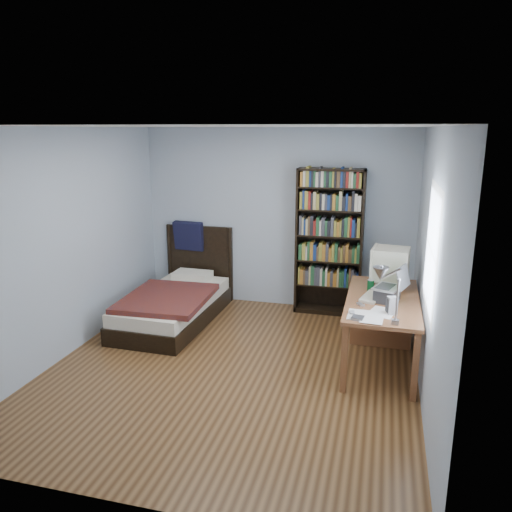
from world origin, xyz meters
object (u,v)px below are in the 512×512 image
(laptop, at_px, (389,292))
(soda_can, at_px, (371,286))
(crt_monitor, at_px, (389,265))
(bed, at_px, (176,301))
(desk_lamp, at_px, (384,279))
(speaker, at_px, (392,306))
(bookshelf, at_px, (329,242))
(keyboard, at_px, (372,297))
(desk, at_px, (382,312))

(laptop, relative_size, soda_can, 3.02)
(crt_monitor, height_order, bed, crt_monitor)
(desk_lamp, xyz_separation_m, speaker, (0.10, 0.67, -0.46))
(bookshelf, xyz_separation_m, bed, (-1.92, -0.80, -0.73))
(desk_lamp, height_order, keyboard, desk_lamp)
(crt_monitor, xyz_separation_m, laptop, (0.01, -0.52, -0.15))
(crt_monitor, distance_m, bookshelf, 1.24)
(speaker, relative_size, soda_can, 1.30)
(desk_lamp, bearing_deg, bookshelf, 106.09)
(keyboard, height_order, bed, bed)
(laptop, bearing_deg, bookshelf, 118.14)
(bookshelf, bearing_deg, speaker, -65.90)
(desk, height_order, speaker, speaker)
(laptop, distance_m, desk_lamp, 1.12)
(crt_monitor, bearing_deg, laptop, -89.32)
(crt_monitor, xyz_separation_m, bed, (-2.70, 0.16, -0.73))
(desk, relative_size, crt_monitor, 3.44)
(desk_lamp, relative_size, bookshelf, 0.34)
(crt_monitor, relative_size, soda_can, 3.46)
(crt_monitor, xyz_separation_m, soda_can, (-0.19, -0.24, -0.19))
(crt_monitor, xyz_separation_m, desk_lamp, (-0.06, -1.55, 0.28))
(soda_can, bearing_deg, desk, 58.78)
(speaker, bearing_deg, soda_can, 89.57)
(laptop, distance_m, bookshelf, 1.69)
(desk, bearing_deg, bookshelf, 127.32)
(desk, bearing_deg, laptop, -83.96)
(desk, xyz_separation_m, keyboard, (-0.11, -0.44, 0.33))
(desk_lamp, height_order, speaker, desk_lamp)
(bookshelf, bearing_deg, soda_can, -63.38)
(bookshelf, bearing_deg, desk_lamp, -73.91)
(crt_monitor, height_order, keyboard, crt_monitor)
(soda_can, bearing_deg, laptop, -55.93)
(desk_lamp, bearing_deg, keyboard, 95.20)
(speaker, height_order, bed, bed)
(crt_monitor, height_order, desk_lamp, desk_lamp)
(desk, relative_size, soda_can, 11.92)
(speaker, bearing_deg, crt_monitor, 72.95)
(laptop, bearing_deg, crt_monitor, 90.68)
(keyboard, relative_size, bookshelf, 0.21)
(desk, distance_m, desk_lamp, 1.77)
(bookshelf, height_order, bed, bookshelf)
(crt_monitor, height_order, laptop, crt_monitor)
(keyboard, bearing_deg, bookshelf, 128.19)
(keyboard, bearing_deg, laptop, -8.86)
(keyboard, height_order, bookshelf, bookshelf)
(desk, height_order, crt_monitor, crt_monitor)
(bed, bearing_deg, crt_monitor, -3.41)
(keyboard, bearing_deg, bed, -179.23)
(laptop, distance_m, bed, 2.85)
(laptop, relative_size, speaker, 2.32)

